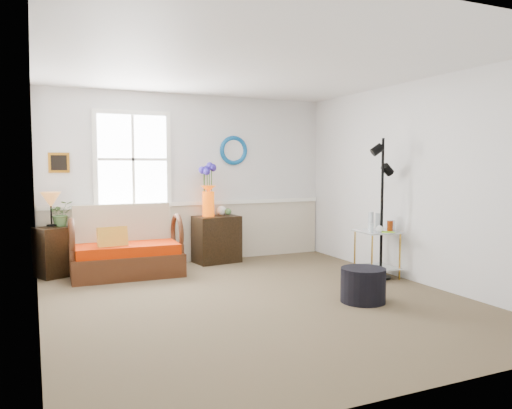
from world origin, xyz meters
name	(u,v)px	position (x,y,z in m)	size (l,w,h in m)	color
floor	(257,300)	(0.00, 0.00, 0.00)	(4.50, 5.00, 0.01)	brown
ceiling	(257,65)	(0.00, 0.00, 2.60)	(4.50, 5.00, 0.01)	white
walls	(257,185)	(0.00, 0.00, 1.30)	(4.51, 5.01, 2.60)	silver
wainscot	(192,233)	(0.00, 2.48, 0.45)	(4.46, 0.02, 0.90)	beige
chair_rail	(192,203)	(0.00, 2.47, 0.92)	(4.46, 0.04, 0.06)	white
window	(133,159)	(-0.90, 2.47, 1.60)	(1.14, 0.06, 1.44)	white
picture	(59,163)	(-1.92, 2.48, 1.55)	(0.28, 0.03, 0.28)	orange
mirror	(233,150)	(0.70, 2.48, 1.75)	(0.47, 0.47, 0.07)	#0A70B7
loveseat	(126,241)	(-1.12, 1.88, 0.48)	(1.46, 0.83, 0.96)	#4C2711
throw_pillow	(113,241)	(-1.32, 1.74, 0.51)	(0.39, 0.10, 0.39)	#BA6504
lamp_stand	(52,252)	(-2.05, 2.22, 0.34)	(0.38, 0.38, 0.68)	black
table_lamp	(51,210)	(-2.05, 2.25, 0.91)	(0.26, 0.26, 0.48)	#CE7C35
potted_plant	(61,216)	(-1.92, 2.31, 0.81)	(0.32, 0.35, 0.27)	#446635
cabinet	(217,239)	(0.33, 2.26, 0.36)	(0.68, 0.44, 0.73)	black
flower_vase	(208,190)	(0.20, 2.29, 1.13)	(0.23, 0.23, 0.80)	#D24704
side_table	(377,254)	(1.94, 0.37, 0.32)	(0.50, 0.50, 0.64)	gold
tabletop_items	(381,222)	(1.98, 0.34, 0.76)	(0.41, 0.41, 0.24)	silver
floor_lamp	(382,209)	(1.96, 0.31, 0.94)	(0.27, 0.27, 1.87)	black
ottoman	(363,285)	(1.05, -0.53, 0.19)	(0.50, 0.50, 0.38)	black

